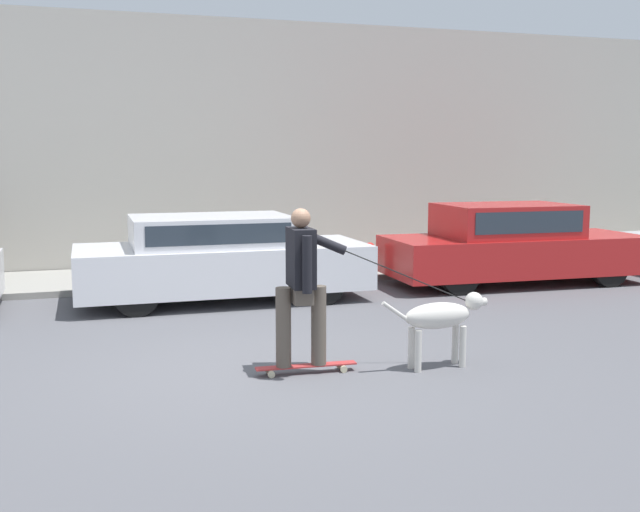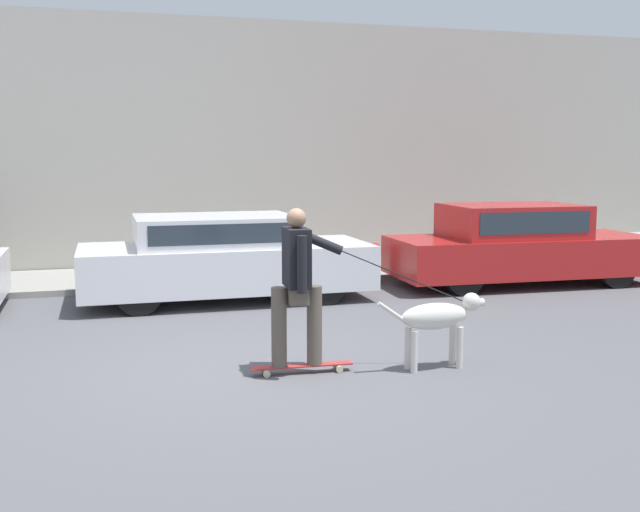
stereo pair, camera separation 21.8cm
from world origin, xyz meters
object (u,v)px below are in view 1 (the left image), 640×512
Objects in this scene: dog at (441,318)px; skateboarder at (302,281)px; parked_car_1 at (220,259)px; parked_car_2 at (512,246)px; fire_hydrant at (370,262)px.

skateboarder is at bearing 168.41° from dog.
parked_car_1 is 4.06m from skateboarder.
skateboarder is at bearing -88.45° from parked_car_1.
parked_car_2 is (5.00, 0.00, 0.01)m from parked_car_1.
skateboarder is (-4.89, -4.05, 0.29)m from parked_car_2.
parked_car_1 is 3.58× the size of dog.
dog is 1.50m from skateboarder.
dog is at bearing -102.99° from fire_hydrant.
skateboarder is 5.43m from fire_hydrant.
skateboarder reaches higher than parked_car_2.
dog is (1.54, -4.26, -0.11)m from parked_car_1.
parked_car_2 is at bearing 42.80° from skateboarder.
fire_hydrant is at bearing 73.89° from dog.
parked_car_2 is 3.71× the size of dog.
fire_hydrant is at bearing 14.57° from parked_car_1.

